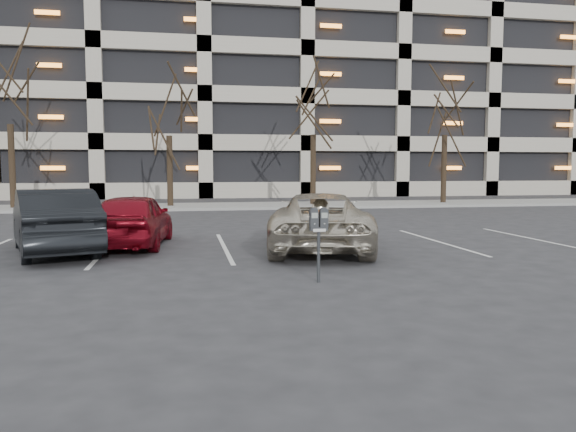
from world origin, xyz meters
TOP-DOWN VIEW (x-y plane):
  - ground at (0.00, 0.00)m, footprint 140.00×140.00m
  - sidewalk at (0.00, 16.00)m, footprint 80.00×4.00m
  - stall_lines at (-1.40, 2.30)m, footprint 16.90×5.20m
  - parking_garage at (12.00, 33.84)m, footprint 52.00×20.00m
  - tree_a at (-10.00, 16.00)m, footprint 3.79×3.79m
  - tree_b at (-3.00, 16.00)m, footprint 3.36×3.36m
  - tree_c at (4.00, 16.00)m, footprint 3.48×3.48m
  - tree_d at (11.00, 16.00)m, footprint 3.53×3.53m
  - parking_meter at (-0.12, -2.19)m, footprint 0.32×0.13m
  - suv_silver at (0.81, 1.50)m, footprint 3.24×5.24m
  - car_red at (-3.59, 2.86)m, footprint 1.96×4.07m
  - car_dark at (-5.26, 2.09)m, footprint 2.84×4.72m

SIDE VIEW (x-z plane):
  - ground at x=0.00m, z-range 0.00..0.00m
  - stall_lines at x=-1.40m, z-range 0.00..0.01m
  - sidewalk at x=0.00m, z-range 0.00..0.12m
  - car_red at x=-3.59m, z-range 0.00..1.34m
  - suv_silver at x=0.81m, z-range 0.00..1.36m
  - car_dark at x=-5.26m, z-range 0.00..1.47m
  - parking_meter at x=-0.12m, z-range 0.33..1.58m
  - tree_b at x=-3.00m, z-range 1.70..9.35m
  - tree_c at x=4.00m, z-range 1.76..9.67m
  - tree_d at x=11.00m, z-range 1.79..9.82m
  - tree_a at x=-10.00m, z-range 1.92..10.54m
  - parking_garage at x=12.00m, z-range -0.24..18.76m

